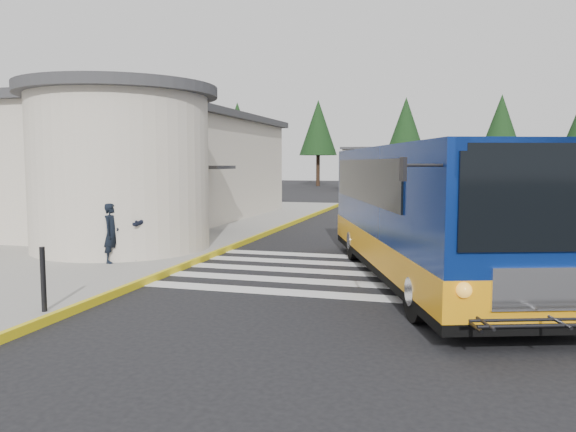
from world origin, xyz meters
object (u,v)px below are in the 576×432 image
(bollard, at_px, (43,279))
(far_bus_a, at_px, (512,177))
(pedestrian_a, at_px, (112,233))
(pedestrian_b, at_px, (134,225))
(transit_bus, at_px, (432,217))

(bollard, height_order, far_bus_a, far_bus_a)
(pedestrian_a, bearing_deg, far_bus_a, -21.95)
(pedestrian_b, bearing_deg, bollard, -21.33)
(far_bus_a, bearing_deg, pedestrian_a, 161.34)
(bollard, bearing_deg, pedestrian_b, 103.90)
(transit_bus, distance_m, pedestrian_a, 7.98)
(pedestrian_b, height_order, far_bus_a, far_bus_a)
(pedestrian_a, relative_size, bollard, 1.37)
(transit_bus, xyz_separation_m, bollard, (-6.36, -5.14, -0.76))
(transit_bus, height_order, far_bus_a, transit_bus)
(pedestrian_b, xyz_separation_m, bollard, (1.24, -5.00, -0.37))
(far_bus_a, bearing_deg, transit_bus, 172.66)
(far_bus_a, bearing_deg, bollard, 165.35)
(transit_bus, bearing_deg, far_bus_a, 62.45)
(transit_bus, xyz_separation_m, pedestrian_b, (-7.60, -0.14, -0.38))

